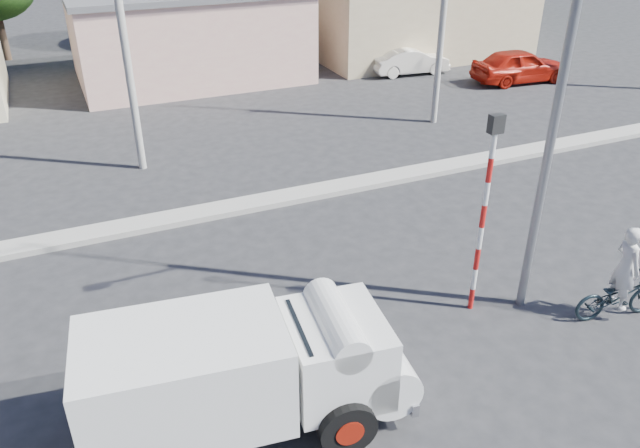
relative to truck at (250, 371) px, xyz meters
name	(u,v)px	position (x,y,z in m)	size (l,w,h in m)	color
ground_plane	(371,396)	(2.15, -0.20, -1.20)	(120.00, 120.00, 0.00)	#262629
median	(239,206)	(2.15, 7.80, -1.12)	(40.00, 0.80, 0.16)	#99968E
truck	(250,371)	(0.00, 0.00, 0.00)	(5.45, 2.59, 2.17)	black
bicycle	(618,296)	(7.96, -0.16, -0.70)	(0.67, 1.93, 1.01)	black
cyclist	(623,280)	(7.96, -0.16, -0.28)	(0.67, 0.44, 1.84)	silver
car_cream	(410,61)	(13.83, 18.12, -0.59)	(1.30, 3.74, 1.23)	white
car_red	(520,66)	(17.71, 14.91, -0.45)	(1.79, 4.44, 1.51)	#B0180B
traffic_pole	(485,201)	(5.35, 1.30, 1.39)	(0.28, 0.18, 4.36)	red
streetlight	(555,80)	(6.29, 1.00, 3.76)	(2.34, 0.22, 9.00)	slate
building_row	(168,32)	(3.25, 21.80, 0.93)	(37.80, 7.30, 4.44)	beige
utility_poles	(292,25)	(5.40, 11.80, 2.87)	(35.40, 0.24, 8.00)	#99968E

